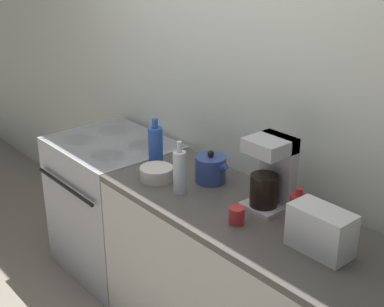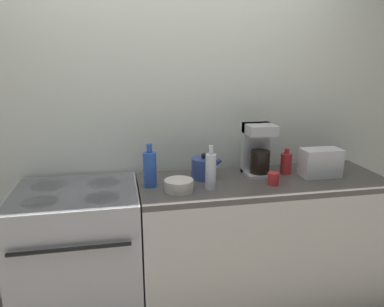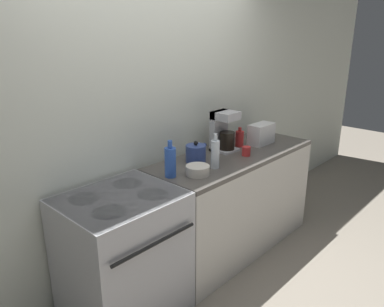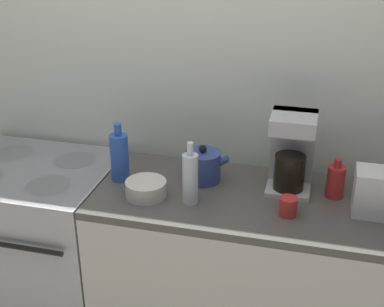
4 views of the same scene
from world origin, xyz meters
TOP-DOWN VIEW (x-y plane):
  - wall_back at (0.00, 0.71)m, footprint 8.00×0.05m
  - stove at (-0.64, 0.33)m, footprint 0.78×0.69m
  - counter_block at (0.60, 0.32)m, footprint 1.69×0.63m
  - kettle at (0.21, 0.42)m, footprint 0.21×0.17m
  - toaster at (1.01, 0.31)m, footprint 0.27×0.14m
  - coffee_maker at (0.60, 0.45)m, footprint 0.19×0.20m
  - bottle_red at (0.81, 0.41)m, footprint 0.08×0.08m
  - bottle_clear at (0.20, 0.21)m, footprint 0.07×0.07m
  - bottle_blue at (-0.17, 0.33)m, footprint 0.08×0.08m
  - cup_red at (0.62, 0.20)m, footprint 0.07×0.07m
  - bowl at (-0.00, 0.21)m, footprint 0.18×0.18m

SIDE VIEW (x-z plane):
  - counter_block at x=0.60m, z-range 0.00..0.94m
  - stove at x=-0.64m, z-range 0.01..0.95m
  - bowl at x=0.00m, z-range 0.94..1.01m
  - cup_red at x=0.62m, z-range 0.94..1.02m
  - kettle at x=0.21m, z-range 0.92..1.10m
  - bottle_red at x=0.81m, z-range 0.92..1.10m
  - toaster at x=1.01m, z-range 0.94..1.13m
  - bottle_blue at x=-0.17m, z-range 0.91..1.19m
  - bottle_clear at x=0.20m, z-range 0.91..1.19m
  - coffee_maker at x=0.60m, z-range 0.94..1.30m
  - wall_back at x=0.00m, z-range 0.00..2.60m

